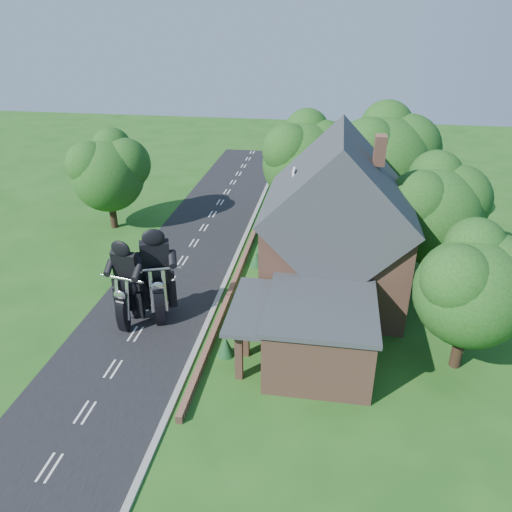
# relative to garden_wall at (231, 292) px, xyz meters

# --- Properties ---
(ground) EXTENTS (120.00, 120.00, 0.00)m
(ground) POSITION_rel_garden_wall_xyz_m (-4.30, -5.00, -0.20)
(ground) COLOR #1D4D15
(ground) RESTS_ON ground
(road) EXTENTS (7.00, 80.00, 0.02)m
(road) POSITION_rel_garden_wall_xyz_m (-4.30, -5.00, -0.19)
(road) COLOR black
(road) RESTS_ON ground
(kerb) EXTENTS (0.30, 80.00, 0.12)m
(kerb) POSITION_rel_garden_wall_xyz_m (-0.65, -5.00, -0.14)
(kerb) COLOR gray
(kerb) RESTS_ON ground
(garden_wall) EXTENTS (0.30, 22.00, 0.40)m
(garden_wall) POSITION_rel_garden_wall_xyz_m (0.00, 0.00, 0.00)
(garden_wall) COLOR brown
(garden_wall) RESTS_ON ground
(house) EXTENTS (9.54, 8.64, 10.24)m
(house) POSITION_rel_garden_wall_xyz_m (6.19, 1.00, 4.14)
(house) COLOR brown
(house) RESTS_ON ground
(annex) EXTENTS (7.05, 5.94, 3.44)m
(annex) POSITION_rel_garden_wall_xyz_m (5.57, -5.80, 1.57)
(annex) COLOR brown
(annex) RESTS_ON ground
(tree_annex_side) EXTENTS (5.64, 5.20, 7.48)m
(tree_annex_side) POSITION_rel_garden_wall_xyz_m (12.83, -4.90, 4.49)
(tree_annex_side) COLOR black
(tree_annex_side) RESTS_ON ground
(tree_house_right) EXTENTS (6.51, 6.00, 8.40)m
(tree_house_right) POSITION_rel_garden_wall_xyz_m (12.35, 3.62, 4.99)
(tree_house_right) COLOR black
(tree_house_right) RESTS_ON ground
(tree_behind_house) EXTENTS (7.81, 7.20, 10.08)m
(tree_behind_house) POSITION_rel_garden_wall_xyz_m (9.88, 11.14, 6.03)
(tree_behind_house) COLOR black
(tree_behind_house) RESTS_ON ground
(tree_behind_left) EXTENTS (6.94, 6.40, 9.16)m
(tree_behind_left) POSITION_rel_garden_wall_xyz_m (3.86, 12.13, 5.53)
(tree_behind_left) COLOR black
(tree_behind_left) RESTS_ON ground
(tree_far_road) EXTENTS (6.08, 5.60, 7.84)m
(tree_far_road) POSITION_rel_garden_wall_xyz_m (-11.16, 9.11, 4.64)
(tree_far_road) COLOR black
(tree_far_road) RESTS_ON ground
(shrub_a) EXTENTS (0.90, 0.90, 1.10)m
(shrub_a) POSITION_rel_garden_wall_xyz_m (1.00, -6.00, 0.35)
(shrub_a) COLOR #12381B
(shrub_a) RESTS_ON ground
(shrub_b) EXTENTS (0.90, 0.90, 1.10)m
(shrub_b) POSITION_rel_garden_wall_xyz_m (1.00, -3.50, 0.35)
(shrub_b) COLOR #12381B
(shrub_b) RESTS_ON ground
(shrub_c) EXTENTS (0.90, 0.90, 1.10)m
(shrub_c) POSITION_rel_garden_wall_xyz_m (1.00, -1.00, 0.35)
(shrub_c) COLOR #12381B
(shrub_c) RESTS_ON ground
(shrub_d) EXTENTS (0.90, 0.90, 1.10)m
(shrub_d) POSITION_rel_garden_wall_xyz_m (1.00, 4.00, 0.35)
(shrub_d) COLOR #12381B
(shrub_d) RESTS_ON ground
(shrub_e) EXTENTS (0.90, 0.90, 1.10)m
(shrub_e) POSITION_rel_garden_wall_xyz_m (1.00, 6.50, 0.35)
(shrub_e) COLOR #12381B
(shrub_e) RESTS_ON ground
(shrub_f) EXTENTS (0.90, 0.90, 1.10)m
(shrub_f) POSITION_rel_garden_wall_xyz_m (1.00, 9.00, 0.35)
(shrub_f) COLOR #12381B
(shrub_f) RESTS_ON ground
(motorcycle_lead) EXTENTS (1.03, 1.87, 1.69)m
(motorcycle_lead) POSITION_rel_garden_wall_xyz_m (-3.43, -3.19, 0.65)
(motorcycle_lead) COLOR black
(motorcycle_lead) RESTS_ON ground
(motorcycle_follow) EXTENTS (0.73, 1.75, 1.58)m
(motorcycle_follow) POSITION_rel_garden_wall_xyz_m (-4.82, -4.12, 0.59)
(motorcycle_follow) COLOR black
(motorcycle_follow) RESTS_ON ground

